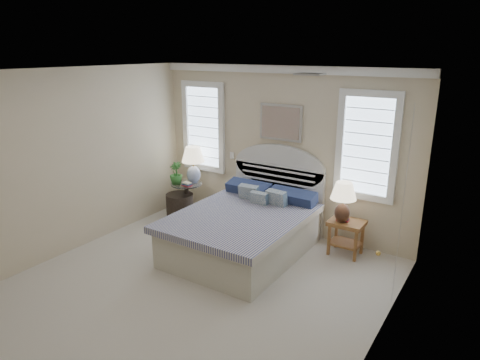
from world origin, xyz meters
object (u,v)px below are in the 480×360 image
at_px(bed, 247,227).
at_px(floor_pot, 180,206).
at_px(side_table_left, 187,196).
at_px(lamp_left, 193,161).
at_px(nightstand_right, 346,230).
at_px(lamp_right, 343,198).

distance_m(bed, floor_pot, 1.79).
xyz_separation_m(bed, floor_pot, (-1.72, 0.48, -0.16)).
relative_size(side_table_left, lamp_left, 0.95).
relative_size(bed, side_table_left, 3.61).
height_order(side_table_left, nightstand_right, side_table_left).
distance_m(bed, side_table_left, 1.75).
bearing_deg(side_table_left, lamp_left, 60.51).
height_order(bed, side_table_left, bed).
height_order(bed, nightstand_right, bed).
distance_m(nightstand_right, floor_pot, 3.03).
relative_size(bed, floor_pot, 4.65).
bearing_deg(bed, lamp_right, 27.30).
relative_size(bed, lamp_right, 3.76).
xyz_separation_m(side_table_left, lamp_right, (2.89, 0.05, 0.51)).
bearing_deg(bed, side_table_left, 160.26).
height_order(floor_pot, lamp_left, lamp_left).
distance_m(side_table_left, lamp_left, 0.67).
height_order(bed, floor_pot, bed).
bearing_deg(side_table_left, bed, -19.74).
xyz_separation_m(nightstand_right, lamp_right, (-0.06, -0.05, 0.51)).
height_order(lamp_left, lamp_right, lamp_left).
bearing_deg(lamp_left, floor_pot, -120.37).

